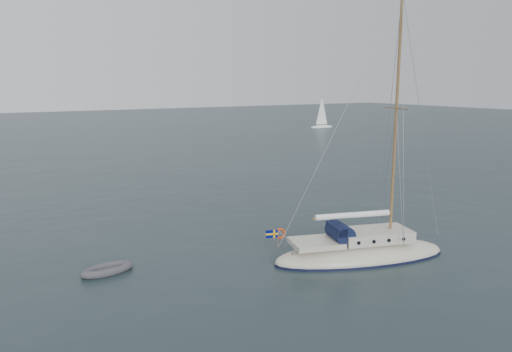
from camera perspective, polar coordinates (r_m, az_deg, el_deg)
ground at (r=27.90m, az=4.67°, el=-8.98°), size 300.00×300.00×0.00m
sailboat at (r=27.51m, az=11.92°, el=-7.07°), size 10.16×3.04×14.47m
dinghy at (r=26.39m, az=-16.63°, el=-10.20°), size 2.73×1.23×0.39m
distant_yacht_b at (r=105.51m, az=7.54°, el=7.18°), size 5.41×2.88×7.16m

